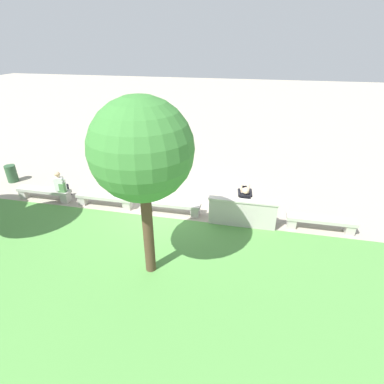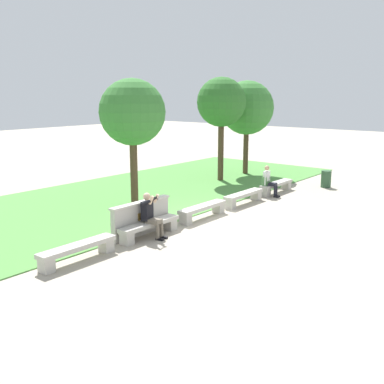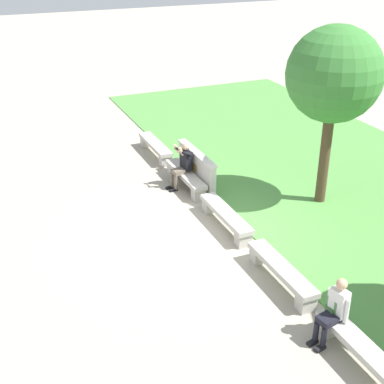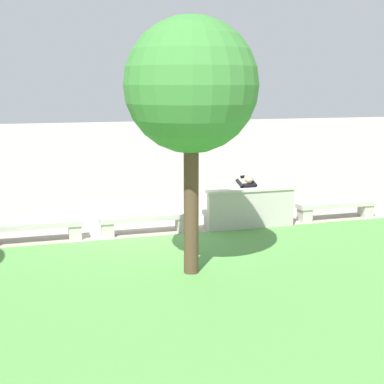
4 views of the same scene
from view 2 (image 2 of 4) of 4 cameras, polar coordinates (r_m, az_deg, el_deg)
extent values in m
plane|color=#A89E8C|center=(15.14, 1.36, -3.35)|extent=(80.00, 80.00, 0.00)
cube|color=#518E42|center=(18.06, -9.72, -0.89)|extent=(24.37, 8.00, 0.03)
cube|color=#B7B2A8|center=(11.59, -14.32, -6.72)|extent=(2.17, 0.40, 0.12)
cube|color=#B7B2A8|center=(11.19, -18.00, -8.88)|extent=(0.28, 0.34, 0.33)
cube|color=#B7B2A8|center=(12.19, -10.84, -6.71)|extent=(0.28, 0.34, 0.33)
cube|color=#B7B2A8|center=(13.18, -5.43, -4.05)|extent=(2.17, 0.40, 0.12)
cube|color=#B7B2A8|center=(12.65, -8.28, -5.91)|extent=(0.28, 0.34, 0.33)
cube|color=#B7B2A8|center=(13.88, -2.80, -4.13)|extent=(0.28, 0.34, 0.33)
cube|color=#B7B2A8|center=(15.04, 1.37, -1.92)|extent=(2.17, 0.40, 0.12)
cube|color=#B7B2A8|center=(14.42, -0.84, -3.48)|extent=(0.28, 0.34, 0.33)
cube|color=#B7B2A8|center=(15.80, 3.37, -2.08)|extent=(0.28, 0.34, 0.33)
cube|color=#B7B2A8|center=(17.08, 6.59, -0.26)|extent=(2.17, 0.40, 0.12)
cube|color=#B7B2A8|center=(16.39, 4.87, -1.57)|extent=(0.28, 0.34, 0.33)
cube|color=#B7B2A8|center=(17.88, 8.13, -0.47)|extent=(0.28, 0.34, 0.33)
cube|color=#B7B2A8|center=(19.24, 10.67, 1.04)|extent=(2.17, 0.40, 0.12)
cube|color=#B7B2A8|center=(18.51, 9.31, -0.07)|extent=(0.28, 0.34, 0.33)
cube|color=#B7B2A8|center=(20.07, 11.88, 0.80)|extent=(0.28, 0.34, 0.33)
cube|color=#B7B2A8|center=(13.39, -6.48, -3.43)|extent=(2.20, 0.18, 0.95)
cube|color=beige|center=(13.26, -6.53, -1.33)|extent=(2.26, 0.24, 0.06)
cube|color=brown|center=(13.29, -6.19, -3.03)|extent=(0.44, 0.02, 0.22)
cube|color=black|center=(12.94, -4.12, -6.01)|extent=(0.14, 0.25, 0.06)
cylinder|color=#6B6051|center=(12.91, -4.39, -5.07)|extent=(0.11, 0.11, 0.42)
cube|color=black|center=(13.10, -3.63, -5.77)|extent=(0.14, 0.25, 0.06)
cylinder|color=#6B6051|center=(13.07, -3.90, -4.84)|extent=(0.11, 0.11, 0.42)
cube|color=#6B6051|center=(13.02, -4.87, -3.70)|extent=(0.37, 0.46, 0.12)
cube|color=black|center=(13.07, -5.72, -2.37)|extent=(0.37, 0.27, 0.56)
sphere|color=beige|center=(12.97, -5.76, -0.58)|extent=(0.22, 0.22, 0.22)
cylinder|color=black|center=(12.79, -5.87, -1.36)|extent=(0.14, 0.32, 0.21)
cylinder|color=beige|center=(12.75, -5.20, -1.03)|extent=(0.09, 0.19, 0.27)
cylinder|color=black|center=(13.10, -4.92, -1.02)|extent=(0.14, 0.32, 0.21)
cylinder|color=beige|center=(12.95, -4.57, -0.81)|extent=(0.13, 0.20, 0.27)
cube|color=black|center=(12.81, -4.66, -0.77)|extent=(0.15, 0.04, 0.08)
cube|color=black|center=(18.44, 10.63, -0.60)|extent=(0.14, 0.24, 0.06)
cylinder|color=black|center=(18.41, 10.48, 0.06)|extent=(0.10, 0.10, 0.42)
cube|color=black|center=(18.60, 10.80, -0.49)|extent=(0.14, 0.24, 0.06)
cylinder|color=black|center=(18.58, 10.65, 0.16)|extent=(0.10, 0.10, 0.42)
cube|color=black|center=(18.49, 10.07, 0.98)|extent=(0.35, 0.45, 0.12)
cube|color=silver|center=(18.51, 9.45, 1.84)|extent=(0.35, 0.26, 0.52)
sphere|color=tan|center=(18.44, 9.49, 3.03)|extent=(0.20, 0.20, 0.20)
cylinder|color=silver|center=(18.32, 9.30, 1.58)|extent=(0.08, 0.08, 0.48)
cylinder|color=silver|center=(18.70, 9.70, 1.78)|extent=(0.08, 0.08, 0.48)
cube|color=#4C7F47|center=(18.46, 9.31, 1.37)|extent=(0.28, 0.20, 0.36)
cube|color=#395F35|center=(18.42, 9.60, 1.11)|extent=(0.20, 0.06, 0.16)
torus|color=black|center=(18.43, 9.34, 1.98)|extent=(0.10, 0.02, 0.10)
cylinder|color=#4C3826|center=(16.60, -7.39, 2.81)|extent=(0.27, 0.27, 2.75)
sphere|color=#387A33|center=(16.38, -7.59, 10.03)|extent=(2.38, 2.38, 2.38)
cylinder|color=#4C3826|center=(23.48, 6.85, 5.42)|extent=(0.26, 0.26, 2.59)
sphere|color=#387A33|center=(23.32, 6.98, 10.57)|extent=(2.72, 2.72, 2.72)
cylinder|color=#4C3826|center=(21.48, 3.67, 5.44)|extent=(0.27, 0.27, 3.03)
sphere|color=#2D6B28|center=(21.33, 3.76, 11.34)|extent=(2.30, 2.30, 2.30)
cylinder|color=#2D5133|center=(20.93, 16.66, 1.60)|extent=(0.44, 0.44, 0.75)
camera|label=1|loc=(19.96, -25.48, 15.75)|focal=28.00mm
camera|label=3|loc=(22.19, 30.90, 17.23)|focal=50.00mm
camera|label=4|loc=(25.18, -17.80, 10.33)|focal=50.00mm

